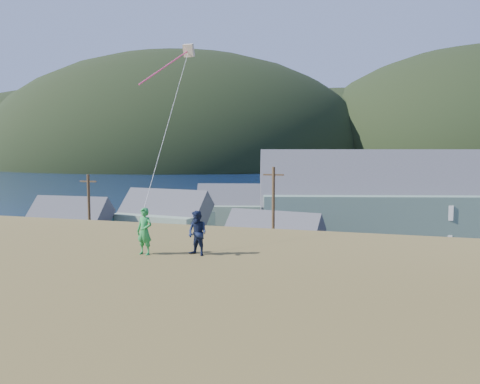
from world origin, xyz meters
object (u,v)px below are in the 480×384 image
shed_palegreen_far (238,209)px  kite_flyer_navy (197,233)px  shed_white (271,246)px  wharf (292,215)px  kite_flyer_green (145,231)px  lodge (439,206)px  shed_teal (68,226)px  shed_palegreen_near (164,220)px

shed_palegreen_far → kite_flyer_navy: (11.65, -45.03, 5.11)m
shed_white → kite_flyer_navy: bearing=-73.8°
wharf → kite_flyer_navy: size_ratio=16.90×
kite_flyer_green → shed_palegreen_far: bearing=112.4°
lodge → shed_teal: 39.48m
wharf → shed_white: bearing=-83.2°
shed_palegreen_near → kite_flyer_navy: (17.14, -33.37, 5.14)m
shed_palegreen_near → kite_flyer_green: 37.45m
lodge → kite_flyer_navy: (-12.34, -37.29, 2.96)m
wharf → shed_palegreen_near: 27.35m
lodge → shed_teal: bearing=179.2°
kite_flyer_navy → shed_palegreen_far: bearing=124.3°
shed_palegreen_near → kite_flyer_green: size_ratio=6.82×
lodge → shed_palegreen_far: bearing=147.9°
shed_teal → shed_palegreen_near: 10.27m
kite_flyer_navy → kite_flyer_green: bearing=-147.6°
shed_palegreen_far → kite_flyer_navy: bearing=-89.3°
shed_white → shed_palegreen_far: shed_palegreen_far is taller
wharf → kite_flyer_navy: kite_flyer_navy is taller
shed_palegreen_near → kite_flyer_navy: bearing=-54.9°
lodge → shed_palegreen_near: lodge is taller
kite_flyer_green → kite_flyer_navy: kite_flyer_green is taller
shed_teal → kite_flyer_navy: (25.99, -28.16, 5.39)m
lodge → kite_flyer_green: size_ratio=23.54×
shed_palegreen_near → kite_flyer_green: bearing=-57.7°
shed_teal → shed_palegreen_far: (14.34, 16.87, 0.28)m
shed_white → kite_flyer_navy: 24.49m
wharf → kite_flyer_green: bearing=-85.3°
lodge → shed_palegreen_far: (-23.99, 7.74, -2.14)m
shed_teal → kite_flyer_green: kite_flyer_green is taller
shed_white → shed_palegreen_far: 23.15m
shed_teal → shed_palegreen_far: bearing=48.0°
shed_palegreen_far → shed_teal: bearing=-144.1°
shed_teal → kite_flyer_green: bearing=-51.4°
kite_flyer_green → kite_flyer_navy: size_ratio=1.06×
wharf → shed_teal: shed_teal is taller
lodge → shed_white: (-14.87, -13.53, -2.46)m
shed_teal → shed_palegreen_near: size_ratio=0.80×
lodge → kite_flyer_navy: size_ratio=25.00×
wharf → shed_teal: 36.06m
wharf → shed_white: size_ratio=2.85×
lodge → shed_teal: size_ratio=4.31×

